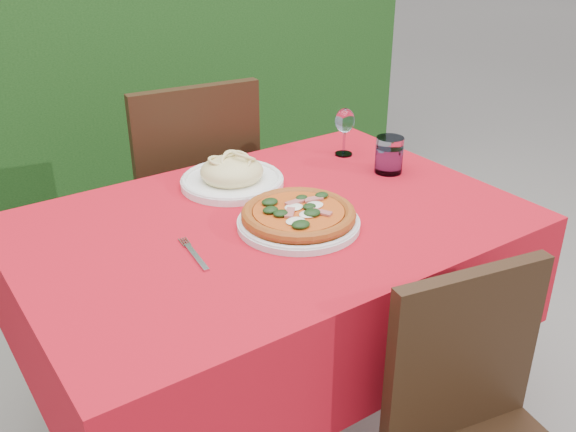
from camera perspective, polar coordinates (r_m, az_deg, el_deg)
hedge at (r=2.95m, az=-18.85°, el=14.04°), size 3.20×0.55×1.78m
dining_table at (r=1.71m, az=-1.51°, el=-4.70°), size 1.26×0.86×0.75m
chair_far at (r=2.29m, az=-8.64°, el=2.04°), size 0.48×0.48×0.95m
pizza_plate at (r=1.58m, az=0.94°, el=-0.09°), size 0.36×0.36×0.06m
pasta_plate at (r=1.82m, az=-5.00°, el=3.60°), size 0.29×0.29×0.08m
water_glass at (r=1.92m, az=8.97°, el=5.24°), size 0.08×0.08×0.11m
wine_glass at (r=2.02m, az=5.07°, el=8.27°), size 0.06×0.06×0.15m
fork at (r=1.47m, az=-8.14°, el=-3.63°), size 0.04×0.18×0.00m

